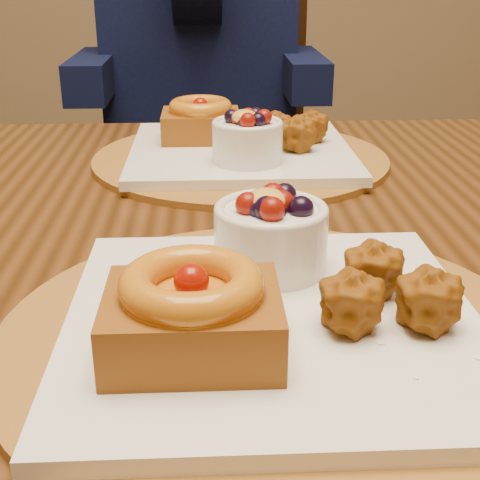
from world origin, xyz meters
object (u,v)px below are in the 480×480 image
chair_far (235,185)px  diner (198,7)px  place_setting_far (239,146)px  dining_table (251,292)px  place_setting_near (268,305)px

chair_far → diner: (-0.08, 0.07, 0.39)m
place_setting_far → chair_far: 0.70m
dining_table → chair_far: bearing=88.7°
place_setting_far → diner: diner is taller
chair_far → diner: 0.40m
place_setting_near → diner: diner is taller
place_setting_near → diner: 1.15m
dining_table → chair_far: (0.02, 0.86, -0.16)m
dining_table → chair_far: 0.88m
dining_table → place_setting_near: 0.24m
dining_table → chair_far: chair_far is taller
place_setting_far → chair_far: size_ratio=0.41×
dining_table → place_setting_near: size_ratio=4.21×
place_setting_near → chair_far: bearing=88.9°
place_setting_near → diner: (-0.06, 1.14, 0.12)m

